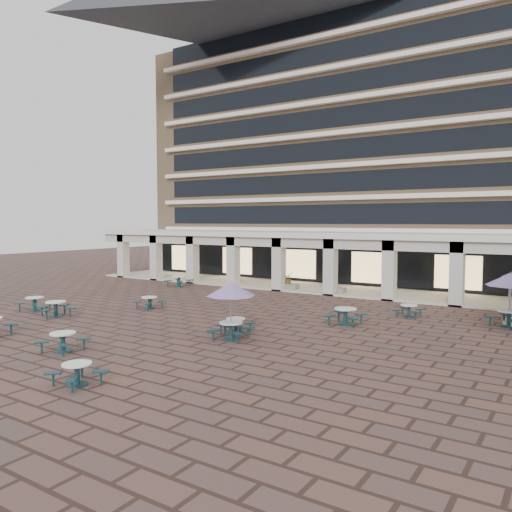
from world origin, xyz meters
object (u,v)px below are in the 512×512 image
(planter_right, at_px, (335,287))
(picnic_table_0, at_px, (35,302))
(picnic_table_2, at_px, (63,340))
(picnic_table_1, at_px, (56,307))
(planter_left, at_px, (289,283))

(planter_right, bearing_deg, picnic_table_0, -127.98)
(picnic_table_2, height_order, planter_right, planter_right)
(picnic_table_1, bearing_deg, picnic_table_0, -167.10)
(picnic_table_0, relative_size, picnic_table_1, 0.87)
(planter_right, bearing_deg, picnic_table_1, -120.57)
(picnic_table_0, xyz_separation_m, planter_left, (8.31, 15.52, 0.11))
(planter_left, bearing_deg, planter_right, 0.00)
(picnic_table_0, distance_m, planter_right, 19.69)
(picnic_table_2, distance_m, planter_left, 20.43)
(picnic_table_2, relative_size, planter_right, 1.27)
(picnic_table_1, xyz_separation_m, planter_right, (9.44, 15.99, 0.05))
(planter_left, relative_size, planter_right, 1.00)
(planter_left, bearing_deg, picnic_table_1, -109.43)
(picnic_table_0, distance_m, picnic_table_1, 2.71)
(picnic_table_1, distance_m, picnic_table_2, 8.08)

